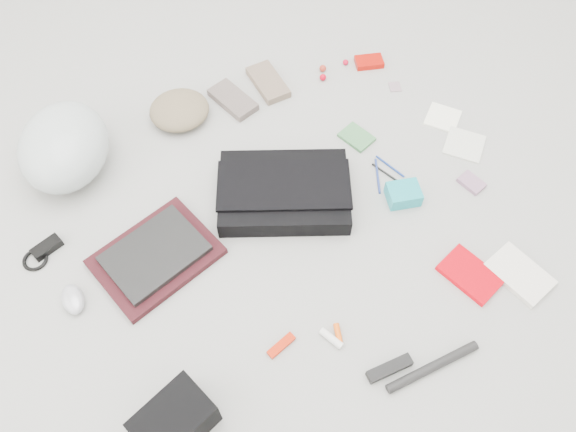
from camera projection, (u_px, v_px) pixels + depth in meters
name	position (u px, v px, depth m)	size (l,w,h in m)	color
ground_plane	(288.00, 224.00, 1.84)	(4.00, 4.00, 0.00)	gray
messenger_bag	(284.00, 192.00, 1.87)	(0.43, 0.30, 0.07)	black
bag_flap	(284.00, 185.00, 1.83)	(0.44, 0.20, 0.01)	black
laptop_sleeve	(156.00, 257.00, 1.77)	(0.36, 0.27, 0.03)	#340F14
laptop	(155.00, 253.00, 1.75)	(0.29, 0.21, 0.02)	black
bike_helmet	(64.00, 147.00, 1.88)	(0.29, 0.36, 0.22)	silver
beanie	(179.00, 110.00, 2.06)	(0.22, 0.21, 0.08)	#78684C
mitten_left	(233.00, 100.00, 2.12)	(0.10, 0.19, 0.03)	#695B55
mitten_right	(268.00, 82.00, 2.17)	(0.10, 0.20, 0.03)	#7A6755
power_brick	(47.00, 247.00, 1.78)	(0.10, 0.04, 0.03)	black
cable_coil	(35.00, 260.00, 1.77)	(0.08, 0.08, 0.01)	black
mouse	(73.00, 299.00, 1.68)	(0.06, 0.11, 0.04)	#A9AAB2
camera_bag	(175.00, 422.00, 1.45)	(0.20, 0.14, 0.13)	black
multitool	(281.00, 345.00, 1.62)	(0.09, 0.03, 0.01)	#BB1A00
toiletry_tube_white	(331.00, 338.00, 1.63)	(0.02, 0.02, 0.08)	white
toiletry_tube_orange	(338.00, 334.00, 1.64)	(0.02, 0.02, 0.06)	#ED550E
u_lock	(389.00, 368.00, 1.58)	(0.13, 0.03, 0.03)	black
bike_pump	(433.00, 367.00, 1.58)	(0.03, 0.03, 0.29)	black
book_red	(470.00, 274.00, 1.74)	(0.12, 0.18, 0.02)	red
book_white	(520.00, 274.00, 1.74)	(0.13, 0.19, 0.02)	silver
notepad	(357.00, 137.00, 2.03)	(0.09, 0.11, 0.01)	#3F7845
pen_blue	(378.00, 176.00, 1.94)	(0.01, 0.01, 0.14)	navy
pen_black	(387.00, 174.00, 1.95)	(0.01, 0.01, 0.13)	black
pen_navy	(390.00, 166.00, 1.97)	(0.01, 0.01, 0.13)	navy
accordion_wallet	(403.00, 194.00, 1.87)	(0.11, 0.09, 0.05)	#1BA4B0
card_deck	(471.00, 183.00, 1.92)	(0.06, 0.09, 0.02)	#9D718F
napkin_top	(443.00, 118.00, 2.09)	(0.12, 0.12, 0.01)	white
napkin_bottom	(464.00, 145.00, 2.02)	(0.13, 0.13, 0.01)	silver
lollipop_a	(323.00, 77.00, 2.18)	(0.03, 0.03, 0.03)	#C30016
lollipop_b	(323.00, 68.00, 2.21)	(0.03, 0.03, 0.03)	#A32C1D
lollipop_c	(346.00, 62.00, 2.23)	(0.02, 0.02, 0.02)	red
altoids_tin	(369.00, 62.00, 2.23)	(0.11, 0.07, 0.02)	#B41007
stamp_sheet	(395.00, 87.00, 2.17)	(0.04, 0.05, 0.00)	#A0838E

